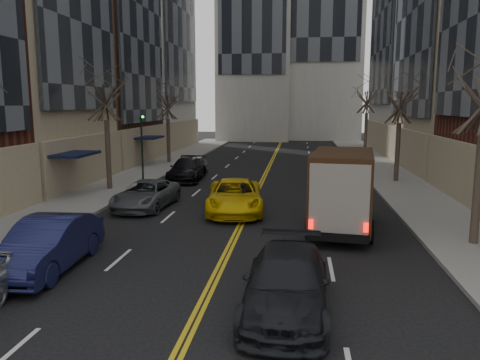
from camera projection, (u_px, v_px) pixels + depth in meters
The scene contains 18 objects.
sidewalk_left at pixel (144, 173), 34.91m from camera, with size 4.00×66.00×0.15m, color slate.
sidewalk_right at pixel (393, 177), 32.70m from camera, with size 4.00×66.00×0.15m, color slate.
tree_lf_mid at pixel (105, 78), 26.98m from camera, with size 3.20×3.20×8.91m.
tree_lf_far at pixel (167, 93), 39.80m from camera, with size 3.20×3.20×8.12m.
tree_rt_mid at pixel (401, 88), 29.78m from camera, with size 3.20×3.20×8.32m.
tree_rt_far at pixel (368, 87), 44.37m from camera, with size 3.20×3.20×9.11m.
traffic_signal at pixel (142, 141), 29.37m from camera, with size 0.29×0.26×4.70m.
ups_truck at pixel (342, 191), 18.97m from camera, with size 3.05×6.26×3.30m.
observer_sedan at pixel (286, 283), 11.67m from camera, with size 2.21×5.16×1.48m.
taxi at pixel (235, 196), 22.38m from camera, with size 2.57×5.57×1.55m, color #DFB709.
pedestrian at pixel (244, 199), 21.87m from camera, with size 0.55×0.36×1.52m, color black.
parked_lf_b at pixel (48, 244), 14.58m from camera, with size 1.73×4.96×1.64m, color #12153A.
parked_lf_c at pixel (146, 195), 23.29m from camera, with size 2.27×4.92×1.37m, color #505358.
parked_lf_d at pixel (187, 169), 31.74m from camera, with size 2.10×5.15×1.50m, color black.
parked_lf_e at pixel (195, 165), 34.24m from camera, with size 1.64×4.07×1.39m, color #9C9EA3.
parked_rt_a at pixel (341, 174), 29.56m from camera, with size 1.66×4.76×1.57m, color #48494F.
parked_rt_b at pixel (334, 162), 35.55m from camera, with size 2.68×5.81×1.62m, color #ABAEB3.
parked_rt_c at pixel (336, 158), 38.99m from camera, with size 1.95×4.80×1.39m, color black.
Camera 1 is at (2.41, -6.38, 5.16)m, focal length 35.00 mm.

